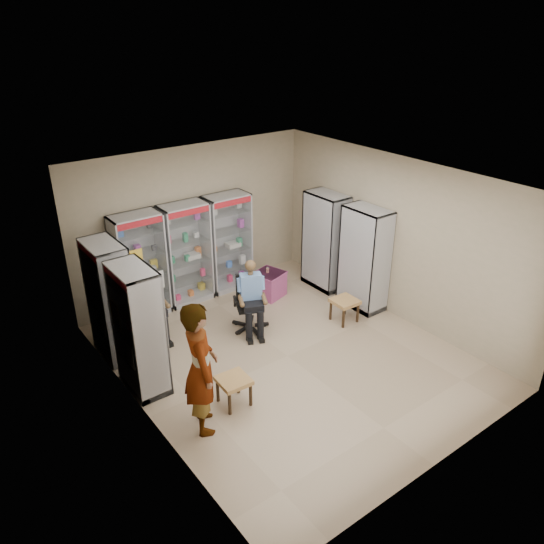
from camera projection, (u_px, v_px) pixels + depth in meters
floor at (287, 356)px, 8.87m from camera, size 6.00×6.00×0.00m
room_shell at (289, 248)px, 8.01m from camera, size 5.02×6.02×3.01m
cabinet_back_left at (140, 266)px, 9.70m from camera, size 0.90×0.50×2.00m
cabinet_back_mid at (186, 254)px, 10.21m from camera, size 0.90×0.50×2.00m
cabinet_back_right at (228, 242)px, 10.72m from camera, size 0.90×0.50×2.00m
cabinet_right_far at (325, 241)px, 10.79m from camera, size 0.90×0.50×2.00m
cabinet_right_near at (364, 259)px, 9.99m from camera, size 0.90×0.50×2.00m
cabinet_left_far at (110, 301)px, 8.53m from camera, size 0.90×0.50×2.00m
cabinet_left_near at (139, 330)px, 7.73m from camera, size 0.90×0.50×2.00m
wooden_chair at (147, 311)px, 9.27m from camera, size 0.42×0.42×0.94m
seated_customer at (148, 303)px, 9.14m from camera, size 0.44×0.60×1.34m
office_chair at (249, 303)px, 9.45m from camera, size 0.73×0.73×1.01m
seated_shopkeeper at (251, 298)px, 9.36m from camera, size 0.63×0.71×1.29m
pink_trunk at (269, 284)px, 10.67m from camera, size 0.67×0.65×0.52m
tea_glass at (267, 270)px, 10.55m from camera, size 0.07×0.07×0.10m
woven_stool_a at (344, 310)px, 9.81m from camera, size 0.46×0.46×0.44m
woven_stool_b at (234, 391)px, 7.70m from camera, size 0.46×0.46×0.44m
standing_man at (201, 368)px, 6.95m from camera, size 0.68×0.82×1.93m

